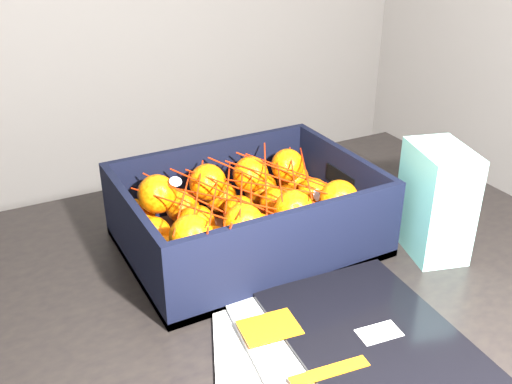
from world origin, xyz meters
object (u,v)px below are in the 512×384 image
table (235,337)px  magazine_stack (337,352)px  retail_carton (436,201)px  produce_crate (247,222)px

table → magazine_stack: bearing=-76.8°
table → magazine_stack: size_ratio=3.28×
table → retail_carton: 0.38m
produce_crate → retail_carton: bearing=-31.3°
produce_crate → magazine_stack: bearing=-94.9°
magazine_stack → retail_carton: size_ratio=2.09×
magazine_stack → produce_crate: size_ratio=0.95×
table → retail_carton: retail_carton is taller
table → retail_carton: bearing=-10.8°
table → produce_crate: produce_crate is taller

